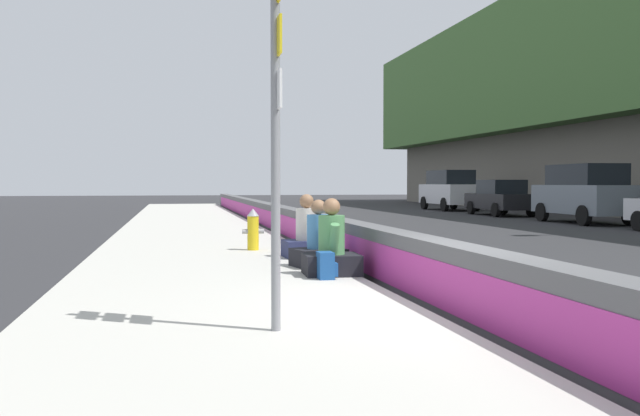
% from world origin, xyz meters
% --- Properties ---
extents(ground_plane, '(160.00, 160.00, 0.00)m').
position_xyz_m(ground_plane, '(0.00, 0.00, 0.00)').
color(ground_plane, '#2B2B2D').
rests_on(ground_plane, ground).
extents(sidewalk_strip, '(80.00, 4.40, 0.14)m').
position_xyz_m(sidewalk_strip, '(0.00, 2.65, 0.07)').
color(sidewalk_strip, '#B5B2A8').
rests_on(sidewalk_strip, ground_plane).
extents(jersey_barrier, '(76.00, 0.45, 0.85)m').
position_xyz_m(jersey_barrier, '(0.00, 0.00, 0.42)').
color(jersey_barrier, '#545456').
rests_on(jersey_barrier, ground_plane).
extents(route_sign_post, '(0.44, 0.09, 3.60)m').
position_xyz_m(route_sign_post, '(-0.89, 2.27, 2.23)').
color(route_sign_post, gray).
rests_on(route_sign_post, sidewalk_strip).
extents(fire_hydrant, '(0.26, 0.46, 0.88)m').
position_xyz_m(fire_hydrant, '(7.05, 1.59, 0.59)').
color(fire_hydrant, gold).
rests_on(fire_hydrant, sidewalk_strip).
extents(seated_person_foreground, '(0.76, 0.88, 1.19)m').
position_xyz_m(seated_person_foreground, '(2.91, 0.84, 0.51)').
color(seated_person_foreground, black).
rests_on(seated_person_foreground, sidewalk_strip).
extents(seated_person_middle, '(0.86, 0.95, 1.14)m').
position_xyz_m(seated_person_middle, '(3.96, 0.83, 0.50)').
color(seated_person_middle, black).
rests_on(seated_person_middle, sidewalk_strip).
extents(seated_person_rear, '(0.78, 0.90, 1.21)m').
position_xyz_m(seated_person_rear, '(5.46, 0.74, 0.52)').
color(seated_person_rear, '#23284C').
rests_on(seated_person_rear, sidewalk_strip).
extents(backpack, '(0.32, 0.28, 0.40)m').
position_xyz_m(backpack, '(2.48, 1.03, 0.33)').
color(backpack, navy).
rests_on(backpack, sidewalk_strip).
extents(parked_car_fourth, '(4.87, 2.20, 2.28)m').
position_xyz_m(parked_car_fourth, '(16.29, -12.28, 1.18)').
color(parked_car_fourth, slate).
rests_on(parked_car_fourth, ground_plane).
extents(parked_car_midline, '(4.56, 2.06, 1.71)m').
position_xyz_m(parked_car_midline, '(22.78, -12.05, 0.86)').
color(parked_car_midline, black).
rests_on(parked_car_midline, ground_plane).
extents(parked_car_far, '(4.80, 2.07, 2.28)m').
position_xyz_m(parked_car_far, '(29.24, -12.18, 1.18)').
color(parked_car_far, silver).
rests_on(parked_car_far, ground_plane).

